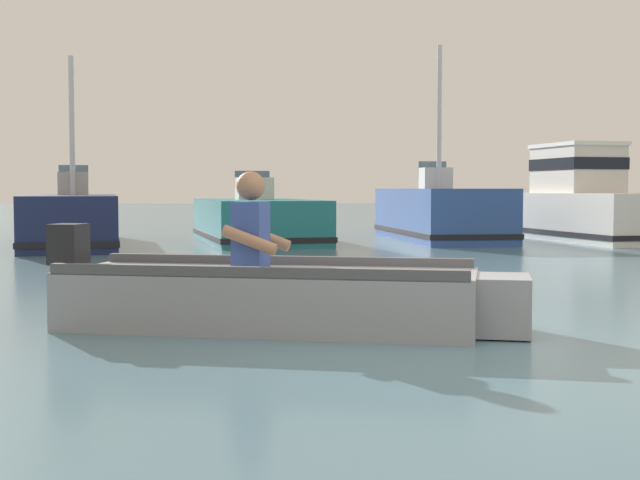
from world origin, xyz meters
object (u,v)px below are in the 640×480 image
moored_boat_blue (440,215)px  moored_boat_navy (73,221)px  rowboat_with_person (279,295)px  moored_boat_teal (257,222)px  moored_boat_white (584,204)px

moored_boat_blue → moored_boat_navy: bearing=-174.5°
rowboat_with_person → moored_boat_teal: bearing=87.6°
moored_boat_teal → moored_boat_blue: size_ratio=0.98×
moored_boat_teal → moored_boat_white: bearing=-2.2°
moored_boat_teal → moored_boat_navy: bearing=-171.7°
moored_boat_teal → moored_boat_blue: (3.78, 0.20, 0.11)m
moored_boat_navy → rowboat_with_person: bearing=-73.8°
rowboat_with_person → moored_boat_blue: (4.25, 11.12, 0.27)m
moored_boat_navy → moored_boat_blue: moored_boat_blue is taller
rowboat_with_person → moored_boat_white: size_ratio=0.79×
moored_boat_navy → moored_boat_blue: 7.31m
moored_boat_navy → moored_boat_teal: bearing=8.3°
rowboat_with_person → moored_boat_white: (7.15, 10.67, 0.50)m
rowboat_with_person → moored_boat_navy: moored_boat_navy is taller
moored_boat_blue → moored_boat_white: bearing=-8.8°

